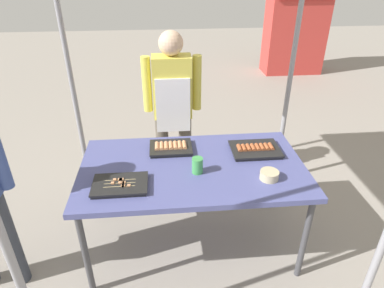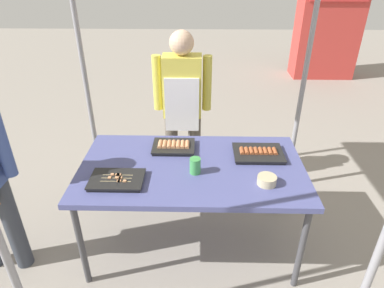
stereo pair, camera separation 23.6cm
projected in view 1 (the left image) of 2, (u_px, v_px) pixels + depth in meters
name	position (u px, v px, depth m)	size (l,w,h in m)	color
ground_plane	(193.00, 242.00, 2.76)	(18.00, 18.00, 0.00)	gray
stall_table	(193.00, 172.00, 2.42)	(1.60, 0.90, 0.75)	#4C518C
tray_grilled_sausages	(171.00, 148.00, 2.58)	(0.32, 0.24, 0.05)	black
tray_meat_skewers	(120.00, 185.00, 2.17)	(0.35, 0.24, 0.04)	black
tray_pork_links	(255.00, 149.00, 2.56)	(0.37, 0.28, 0.05)	black
condiment_bowl	(269.00, 175.00, 2.24)	(0.13, 0.13, 0.06)	#BFB28C
drink_cup_near_edge	(197.00, 165.00, 2.29)	(0.08, 0.08, 0.11)	#3F994C
vendor_woman	(173.00, 102.00, 3.03)	(0.52, 0.22, 1.53)	#595147
neighbor_stall_left	(297.00, 21.00, 6.30)	(1.10, 0.56, 1.94)	#BF3833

